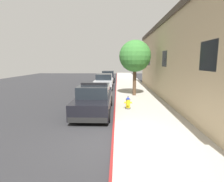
{
  "coord_description": "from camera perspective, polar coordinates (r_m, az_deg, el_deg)",
  "views": [
    {
      "loc": [
        0.11,
        -6.14,
        2.84
      ],
      "look_at": [
        -0.24,
        5.39,
        1.0
      ],
      "focal_mm": 29.24,
      "sensor_mm": 36.0,
      "label": 1
    }
  ],
  "objects": [
    {
      "name": "parked_car_dark_far",
      "position": [
        27.04,
        -1.21,
        4.61
      ],
      "size": [
        1.94,
        4.84,
        1.56
      ],
      "color": "black",
      "rests_on": "ground"
    },
    {
      "name": "storefront_building",
      "position": [
        14.48,
        27.82,
        8.55
      ],
      "size": [
        6.28,
        22.46,
        5.92
      ],
      "color": "tan",
      "rests_on": "ground"
    },
    {
      "name": "police_cruiser",
      "position": [
        10.36,
        -5.58,
        -2.65
      ],
      "size": [
        1.94,
        4.84,
        1.68
      ],
      "color": "black",
      "rests_on": "ground"
    },
    {
      "name": "parked_car_silver_ahead",
      "position": [
        20.02,
        -2.45,
        3.04
      ],
      "size": [
        1.94,
        4.84,
        1.56
      ],
      "color": "#B2B5BA",
      "rests_on": "ground"
    },
    {
      "name": "ground_plane",
      "position": [
        16.99,
        -13.38,
        -1.15
      ],
      "size": [
        30.86,
        60.0,
        0.2
      ],
      "primitive_type": "cube",
      "color": "#2B2B2D"
    },
    {
      "name": "fire_hydrant",
      "position": [
        10.57,
        5.03,
        -3.73
      ],
      "size": [
        0.44,
        0.4,
        0.76
      ],
      "color": "#4C4C51",
      "rests_on": "sidewalk_pavement"
    },
    {
      "name": "street_tree",
      "position": [
        14.81,
        7.2,
        10.71
      ],
      "size": [
        2.51,
        2.51,
        4.4
      ],
      "color": "brown",
      "rests_on": "sidewalk_pavement"
    },
    {
      "name": "curb_painted_edge",
      "position": [
        16.37,
        1.17,
        -0.65
      ],
      "size": [
        0.08,
        60.0,
        0.15
      ],
      "primitive_type": "cube",
      "color": "maroon",
      "rests_on": "ground"
    },
    {
      "name": "sidewalk_pavement",
      "position": [
        16.45,
        7.22,
        -0.67
      ],
      "size": [
        3.39,
        60.0,
        0.15
      ],
      "primitive_type": "cube",
      "color": "#ADA89E",
      "rests_on": "ground"
    }
  ]
}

